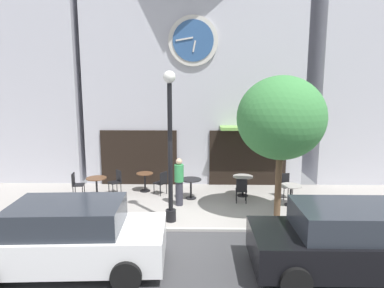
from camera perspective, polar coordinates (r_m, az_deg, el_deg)
ground_plane at (r=9.89m, az=-2.96°, el=-14.96°), size 24.38×9.83×0.13m
clock_building at (r=15.33m, az=0.30°, el=15.82°), size 9.10×4.10×11.08m
neighbor_building_left at (r=17.99m, az=-28.16°, el=14.22°), size 6.96×3.72×11.73m
street_lamp at (r=10.06m, az=-3.71°, el=-0.58°), size 0.36×0.36×4.55m
street_tree at (r=10.48m, az=14.79°, el=4.20°), size 2.66×2.39×4.43m
cafe_table_near_door at (r=13.16m, az=-15.79°, el=-6.35°), size 0.75×0.75×0.75m
cafe_table_center_left at (r=13.51m, az=-7.95°, el=-5.84°), size 0.66×0.66×0.74m
cafe_table_center_right at (r=12.53m, az=-0.19°, el=-6.79°), size 0.77×0.77×0.74m
cafe_table_center at (r=12.95m, az=8.57°, el=-6.26°), size 0.75×0.75×0.77m
cafe_table_rightmost at (r=12.31m, az=16.32°, el=-7.58°), size 0.73×0.73×0.73m
cafe_chair_near_tree at (r=13.01m, az=-5.12°, el=-6.27°), size 0.56×0.56×0.90m
cafe_chair_under_awning at (r=13.45m, az=-12.60°, el=-5.94°), size 0.56×0.56×0.90m
cafe_chair_left_end at (r=13.12m, az=15.47°, el=-6.45°), size 0.47×0.47×0.90m
cafe_chair_by_entrance at (r=13.48m, az=-18.95°, el=-6.20°), size 0.45×0.45×0.90m
cafe_chair_near_lamp at (r=12.19m, az=8.33°, el=-7.44°), size 0.43×0.43×0.90m
pedestrian_green at (r=11.77m, az=-2.17°, el=-6.28°), size 0.45×0.45×1.67m
parked_car_white at (r=8.36m, az=-20.08°, el=-14.48°), size 4.39×2.20×1.55m
parked_car_black at (r=8.44m, az=25.13°, el=-14.57°), size 4.31×2.04×1.55m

